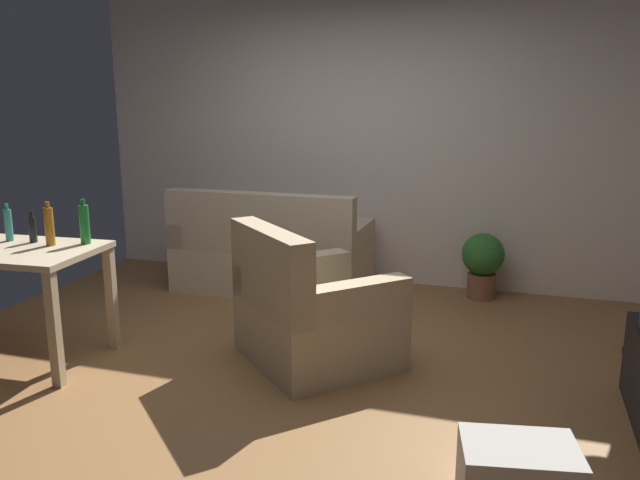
{
  "coord_description": "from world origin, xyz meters",
  "views": [
    {
      "loc": [
        1.37,
        -3.54,
        1.72
      ],
      "look_at": [
        0.1,
        0.5,
        0.75
      ],
      "focal_mm": 35.68,
      "sensor_mm": 36.0,
      "label": 1
    }
  ],
  "objects": [
    {
      "name": "ground_plane",
      "position": [
        0.0,
        0.0,
        -0.01
      ],
      "size": [
        5.2,
        4.4,
        0.02
      ],
      "primitive_type": "cube",
      "color": "olive"
    },
    {
      "name": "wall_rear",
      "position": [
        0.0,
        2.2,
        1.35
      ],
      "size": [
        5.2,
        0.1,
        2.7
      ],
      "primitive_type": "cube",
      "color": "silver",
      "rests_on": "ground_plane"
    },
    {
      "name": "couch",
      "position": [
        -0.7,
        1.59,
        0.31
      ],
      "size": [
        1.68,
        0.84,
        0.92
      ],
      "rotation": [
        0.0,
        0.0,
        3.14
      ],
      "color": "beige",
      "rests_on": "ground_plane"
    },
    {
      "name": "desk",
      "position": [
        -1.78,
        -0.36,
        0.65
      ],
      "size": [
        1.24,
        0.78,
        0.76
      ],
      "rotation": [
        0.0,
        0.0,
        0.07
      ],
      "color": "#C6B28E",
      "rests_on": "ground_plane"
    },
    {
      "name": "potted_plant",
      "position": [
        1.12,
        1.9,
        0.33
      ],
      "size": [
        0.36,
        0.36,
        0.57
      ],
      "color": "brown",
      "rests_on": "ground_plane"
    },
    {
      "name": "armchair",
      "position": [
        0.14,
        0.18,
        0.32
      ],
      "size": [
        1.23,
        1.23,
        0.92
      ],
      "rotation": [
        0.0,
        0.0,
        2.38
      ],
      "color": "tan",
      "rests_on": "ground_plane"
    },
    {
      "name": "storage_box",
      "position": [
        1.45,
        -1.02,
        0.15
      ],
      "size": [
        0.53,
        0.42,
        0.3
      ],
      "primitive_type": "cube",
      "rotation": [
        0.0,
        0.0,
        0.18
      ],
      "color": "#A8A399",
      "rests_on": "ground_plane"
    },
    {
      "name": "bottle_tall",
      "position": [
        -1.87,
        -0.19,
        0.87
      ],
      "size": [
        0.05,
        0.05,
        0.25
      ],
      "color": "teal",
      "rests_on": "desk"
    },
    {
      "name": "bottle_dark",
      "position": [
        -1.69,
        -0.18,
        0.85
      ],
      "size": [
        0.05,
        0.05,
        0.21
      ],
      "color": "black",
      "rests_on": "desk"
    },
    {
      "name": "bottle_amber",
      "position": [
        -1.52,
        -0.22,
        0.89
      ],
      "size": [
        0.06,
        0.06,
        0.29
      ],
      "color": "#9E6019",
      "rests_on": "desk"
    },
    {
      "name": "bottle_green",
      "position": [
        -1.33,
        -0.11,
        0.89
      ],
      "size": [
        0.06,
        0.06,
        0.3
      ],
      "color": "#1E722D",
      "rests_on": "desk"
    }
  ]
}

